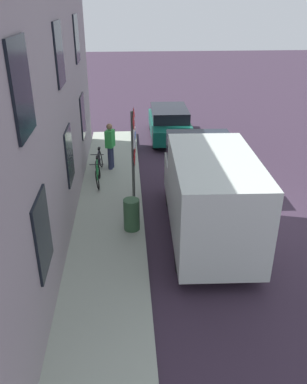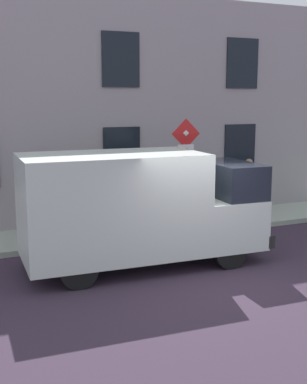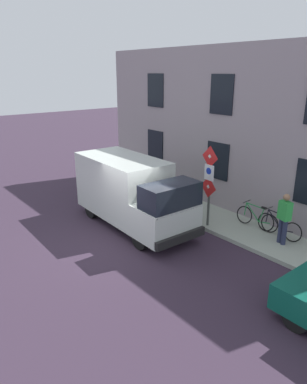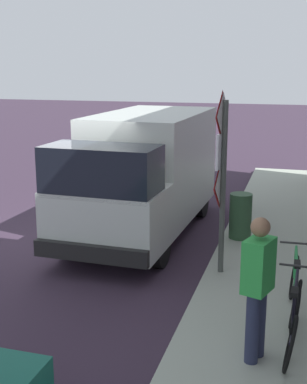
# 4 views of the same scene
# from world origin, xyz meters

# --- Properties ---
(ground_plane) EXTENTS (80.00, 80.00, 0.00)m
(ground_plane) POSITION_xyz_m (0.00, 0.00, 0.00)
(ground_plane) COLOR #342737
(sidewalk_slab) EXTENTS (2.00, 16.38, 0.14)m
(sidewalk_slab) POSITION_xyz_m (3.72, 0.00, 0.07)
(sidewalk_slab) COLOR #9EA797
(sidewalk_slab) RESTS_ON ground_plane
(building_facade) EXTENTS (0.75, 14.38, 6.51)m
(building_facade) POSITION_xyz_m (5.07, 0.00, 3.26)
(building_facade) COLOR gray
(building_facade) RESTS_ON ground_plane
(sign_post_stacked) EXTENTS (0.17, 0.56, 2.85)m
(sign_post_stacked) POSITION_xyz_m (2.92, -1.14, 1.95)
(sign_post_stacked) COLOR #474C47
(sign_post_stacked) RESTS_ON sidewalk_slab
(delivery_van) EXTENTS (2.17, 5.39, 2.50)m
(delivery_van) POSITION_xyz_m (1.02, 0.91, 1.33)
(delivery_van) COLOR silver
(delivery_van) RESTS_ON ground_plane
(bicycle_black) EXTENTS (0.46, 1.71, 0.89)m
(bicycle_black) POSITION_xyz_m (4.17, -3.31, 0.51)
(bicycle_black) COLOR black
(bicycle_black) RESTS_ON sidewalk_slab
(bicycle_green) EXTENTS (0.46, 1.71, 0.89)m
(bicycle_green) POSITION_xyz_m (4.17, -2.41, 0.51)
(bicycle_green) COLOR black
(bicycle_green) RESTS_ON sidewalk_slab
(pedestrian) EXTENTS (0.37, 0.46, 1.72)m
(pedestrian) POSITION_xyz_m (3.75, -3.68, 1.07)
(pedestrian) COLOR #262B47
(pedestrian) RESTS_ON sidewalk_slab
(litter_bin) EXTENTS (0.44, 0.44, 0.90)m
(litter_bin) POSITION_xyz_m (3.07, 0.70, 0.59)
(litter_bin) COLOR #2D5133
(litter_bin) RESTS_ON sidewalk_slab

